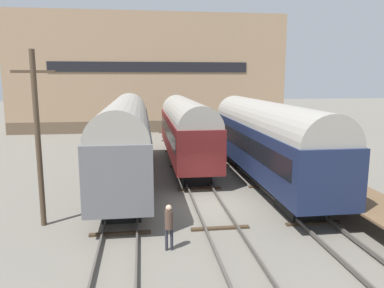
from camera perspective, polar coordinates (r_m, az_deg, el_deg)
ground_plane at (r=19.73m, az=2.49°, el=-9.49°), size 200.00×200.00×0.00m
track_left at (r=19.44m, az=-10.41°, el=-9.52°), size 2.60×60.00×0.26m
track_middle at (r=19.69m, az=2.49°, el=-9.10°), size 2.60×60.00×0.26m
track_right at (r=20.86m, az=14.46°, el=-8.31°), size 2.60×60.00×0.26m
train_car_grey at (r=23.89m, az=-10.05°, el=1.37°), size 2.91×18.09×5.35m
train_car_maroon at (r=28.62m, az=-0.94°, el=2.53°), size 2.89×15.45×5.05m
train_car_navy at (r=23.79m, az=11.24°, el=0.98°), size 3.05×16.87×5.18m
station_platform at (r=20.25m, az=23.43°, el=-7.03°), size 2.60×13.23×1.02m
bench at (r=21.50m, az=21.91°, el=-4.39°), size 1.40×0.40×0.91m
person_worker at (r=14.66m, az=-3.54°, el=-11.90°), size 0.32×0.32×1.83m
utility_pole at (r=17.63m, az=-22.45°, el=1.01°), size 1.80×0.24×7.79m
warehouse_building at (r=52.68m, az=-6.60°, el=10.58°), size 33.91×13.42×14.42m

